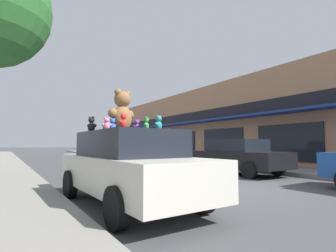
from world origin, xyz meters
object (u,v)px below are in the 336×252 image
object	(u,v)px
teddy_bear_yellow	(107,127)
teddy_bear_green	(146,124)
parked_car_far_center	(237,156)
teddy_bear_red	(123,121)
plush_art_car	(128,166)
teddy_bear_purple	(137,125)
teddy_bear_teal	(159,123)
teddy_bear_pink	(107,124)
teddy_bear_black	(92,125)
teddy_bear_giant	(122,111)
teddy_bear_blue	(112,125)
teddy_bear_cream	(116,127)

from	to	relation	value
teddy_bear_yellow	teddy_bear_green	bearing A→B (deg)	120.28
teddy_bear_green	parked_car_far_center	xyz separation A→B (m)	(6.26, 3.40, -0.91)
teddy_bear_green	teddy_bear_red	xyz separation A→B (m)	(-0.70, -0.48, -0.01)
plush_art_car	teddy_bear_purple	size ratio (longest dim) A/B	19.06
teddy_bear_teal	teddy_bear_pink	size ratio (longest dim) A/B	1.17
plush_art_car	teddy_bear_black	bearing A→B (deg)	121.03
teddy_bear_purple	teddy_bear_yellow	bearing A→B (deg)	-51.40
teddy_bear_giant	teddy_bear_purple	bearing A→B (deg)	91.85
teddy_bear_giant	parked_car_far_center	distance (m)	7.20
plush_art_car	teddy_bear_red	bearing A→B (deg)	-120.07
teddy_bear_green	teddy_bear_yellow	size ratio (longest dim) A/B	1.11
teddy_bear_blue	teddy_bear_purple	world-z (taller)	teddy_bear_blue
plush_art_car	parked_car_far_center	world-z (taller)	plush_art_car
teddy_bear_teal	teddy_bear_cream	bearing A→B (deg)	-104.34
teddy_bear_cream	teddy_bear_black	bearing A→B (deg)	63.69
teddy_bear_pink	teddy_bear_purple	bearing A→B (deg)	-179.19
teddy_bear_black	parked_car_far_center	distance (m)	7.38
teddy_bear_red	parked_car_far_center	xyz separation A→B (m)	(6.96, 3.87, -0.90)
plush_art_car	teddy_bear_green	world-z (taller)	teddy_bear_green
teddy_bear_teal	teddy_bear_giant	bearing A→B (deg)	-86.18
teddy_bear_giant	teddy_bear_blue	distance (m)	0.43
teddy_bear_teal	teddy_bear_cream	distance (m)	1.53
teddy_bear_purple	parked_car_far_center	bearing A→B (deg)	-130.79
teddy_bear_teal	teddy_bear_purple	size ratio (longest dim) A/B	1.29
teddy_bear_yellow	plush_art_car	bearing A→B (deg)	116.50
teddy_bear_cream	parked_car_far_center	bearing A→B (deg)	-101.20
teddy_bear_blue	teddy_bear_cream	bearing A→B (deg)	-134.96
teddy_bear_pink	teddy_bear_red	bearing A→B (deg)	104.95
teddy_bear_black	parked_car_far_center	xyz separation A→B (m)	(7.01, 2.10, -0.95)
teddy_bear_green	teddy_bear_cream	size ratio (longest dim) A/B	0.92
teddy_bear_yellow	parked_car_far_center	world-z (taller)	teddy_bear_yellow
teddy_bear_blue	teddy_bear_pink	xyz separation A→B (m)	(-0.20, -0.20, -0.00)
teddy_bear_blue	teddy_bear_cream	world-z (taller)	teddy_bear_cream
teddy_bear_giant	teddy_bear_yellow	xyz separation A→B (m)	(-0.14, 0.59, -0.33)
teddy_bear_giant	teddy_bear_teal	distance (m)	0.97
teddy_bear_giant	parked_car_far_center	xyz separation A→B (m)	(6.53, 2.77, -1.23)
teddy_bear_blue	teddy_bear_black	world-z (taller)	teddy_bear_black
teddy_bear_pink	teddy_bear_green	bearing A→B (deg)	169.93
teddy_bear_blue	teddy_bear_purple	distance (m)	0.53
teddy_bear_blue	teddy_bear_cream	size ratio (longest dim) A/B	0.88
teddy_bear_blue	teddy_bear_cream	xyz separation A→B (m)	(0.40, 0.82, 0.02)
teddy_bear_giant	teddy_bear_pink	bearing A→B (deg)	17.10
teddy_bear_blue	teddy_bear_yellow	bearing A→B (deg)	-118.70
teddy_bear_giant	parked_car_far_center	size ratio (longest dim) A/B	0.20
teddy_bear_green	parked_car_far_center	world-z (taller)	teddy_bear_green
parked_car_far_center	teddy_bear_giant	bearing A→B (deg)	-157.01
teddy_bear_green	teddy_bear_cream	xyz separation A→B (m)	(-0.14, 1.33, 0.01)
teddy_bear_cream	teddy_bear_teal	bearing A→B (deg)	163.83
parked_car_far_center	teddy_bear_black	bearing A→B (deg)	-163.34
teddy_bear_purple	parked_car_far_center	xyz separation A→B (m)	(6.37, 3.22, -0.89)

